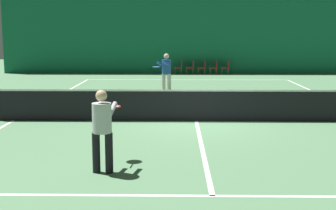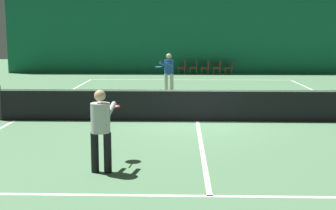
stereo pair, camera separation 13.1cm
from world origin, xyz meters
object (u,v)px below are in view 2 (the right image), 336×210
at_px(player_near, 101,124).
at_px(courtside_chair_4, 230,67).
at_px(courtside_chair_1, 194,67).
at_px(courtside_chair_2, 206,67).
at_px(courtside_chair_3, 218,67).
at_px(player_far, 168,70).
at_px(courtside_chair_0, 183,67).
at_px(tennis_net, 197,104).

bearing_deg(player_near, courtside_chair_4, -7.72).
xyz_separation_m(courtside_chair_1, courtside_chair_2, (0.72, 0.00, 0.00)).
distance_m(courtside_chair_2, courtside_chair_3, 0.72).
bearing_deg(player_far, courtside_chair_1, -165.47).
xyz_separation_m(courtside_chair_0, courtside_chair_2, (1.44, 0.00, 0.00)).
bearing_deg(player_far, courtside_chair_0, -160.82).
distance_m(player_near, courtside_chair_4, 20.71).
xyz_separation_m(tennis_net, courtside_chair_0, (-0.42, 15.11, -0.03)).
bearing_deg(tennis_net, courtside_chair_0, 91.57).
distance_m(courtside_chair_3, courtside_chair_4, 0.72).
relative_size(courtside_chair_1, courtside_chair_4, 1.00).
xyz_separation_m(player_near, courtside_chair_1, (2.30, 20.22, -0.44)).
distance_m(courtside_chair_1, courtside_chair_2, 0.72).
bearing_deg(courtside_chair_4, courtside_chair_2, -90.00).
height_order(courtside_chair_1, courtside_chair_2, same).
height_order(player_far, courtside_chair_2, player_far).
distance_m(player_far, courtside_chair_2, 9.02).
relative_size(tennis_net, player_far, 7.03).
relative_size(courtside_chair_0, courtside_chair_3, 1.00).
height_order(courtside_chair_0, courtside_chair_1, same).
xyz_separation_m(courtside_chair_2, courtside_chair_3, (0.72, 0.00, 0.00)).
relative_size(player_near, courtside_chair_1, 1.89).
bearing_deg(courtside_chair_0, courtside_chair_3, 90.00).
bearing_deg(courtside_chair_1, tennis_net, -1.16).
distance_m(player_near, player_far, 11.50).
xyz_separation_m(player_far, courtside_chair_0, (0.63, 8.77, -0.51)).
bearing_deg(courtside_chair_3, courtside_chair_0, -90.00).
height_order(courtside_chair_1, courtside_chair_3, same).
height_order(courtside_chair_0, courtside_chair_4, same).
distance_m(tennis_net, courtside_chair_1, 15.12).
bearing_deg(courtside_chair_1, courtside_chair_4, 90.00).
bearing_deg(courtside_chair_2, tennis_net, -3.89).
bearing_deg(tennis_net, courtside_chair_4, 80.72).
height_order(tennis_net, courtside_chair_0, tennis_net).
bearing_deg(courtside_chair_1, courtside_chair_0, -90.00).
xyz_separation_m(player_near, courtside_chair_4, (4.46, 20.22, -0.44)).
bearing_deg(tennis_net, courtside_chair_3, 83.40).
bearing_deg(courtside_chair_0, player_far, -4.12).
height_order(tennis_net, player_near, player_near).
relative_size(tennis_net, courtside_chair_4, 14.29).
height_order(player_near, courtside_chair_0, player_near).
bearing_deg(player_far, courtside_chair_3, -174.39).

